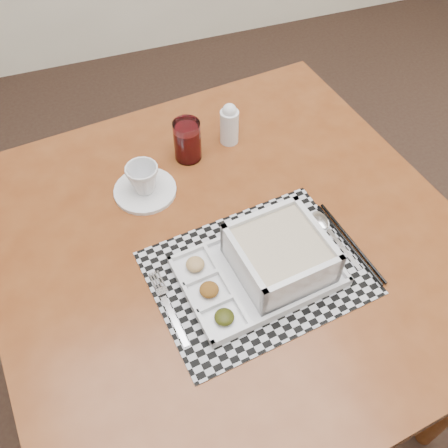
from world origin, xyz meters
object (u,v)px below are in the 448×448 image
at_px(dining_table, 230,258).
at_px(creamer_bottle, 229,124).
at_px(cup, 143,179).
at_px(serving_tray, 273,260).
at_px(juice_glass, 187,142).

height_order(dining_table, creamer_bottle, creamer_bottle).
bearing_deg(dining_table, cup, 126.00).
height_order(serving_tray, creamer_bottle, creamer_bottle).
distance_m(serving_tray, creamer_bottle, 0.42).
distance_m(juice_glass, creamer_bottle, 0.12).
bearing_deg(creamer_bottle, juice_glass, -169.53).
xyz_separation_m(cup, creamer_bottle, (0.25, 0.10, 0.01)).
distance_m(cup, creamer_bottle, 0.27).
height_order(cup, juice_glass, juice_glass).
distance_m(dining_table, creamer_bottle, 0.35).
distance_m(serving_tray, cup, 0.37).
bearing_deg(serving_tray, cup, 122.43).
distance_m(cup, juice_glass, 0.16).
xyz_separation_m(dining_table, juice_glass, (-0.01, 0.28, 0.13)).
bearing_deg(juice_glass, creamer_bottle, 10.47).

